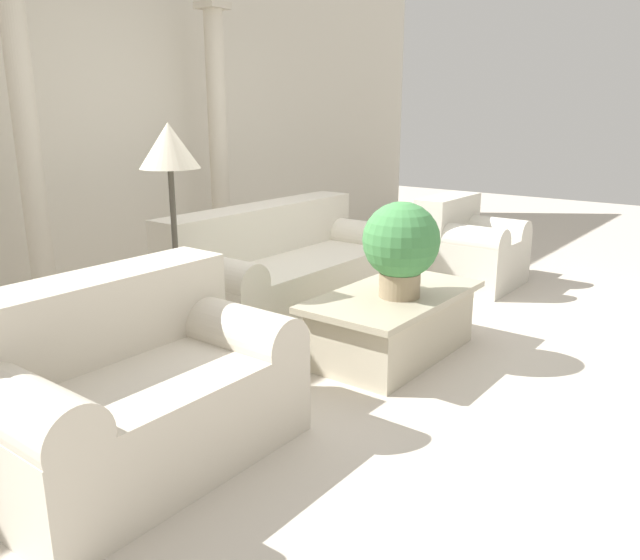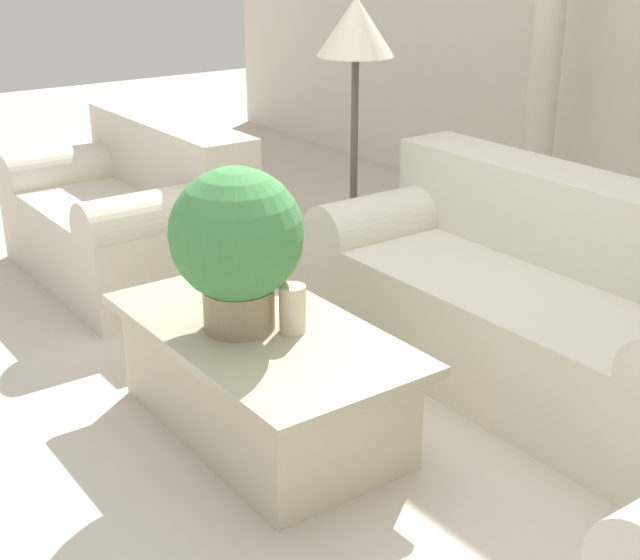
{
  "view_description": "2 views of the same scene",
  "coord_description": "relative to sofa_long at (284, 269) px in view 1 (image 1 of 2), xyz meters",
  "views": [
    {
      "loc": [
        -3.39,
        -2.24,
        1.55
      ],
      "look_at": [
        -0.27,
        0.14,
        0.47
      ],
      "focal_mm": 35.0,
      "sensor_mm": 36.0,
      "label": 1
    },
    {
      "loc": [
        2.42,
        -1.85,
        1.77
      ],
      "look_at": [
        -0.27,
        0.09,
        0.45
      ],
      "focal_mm": 50.0,
      "sensor_mm": 36.0,
      "label": 2
    }
  ],
  "objects": [
    {
      "name": "armchair",
      "position": [
        1.61,
        -0.82,
        0.01
      ],
      "size": [
        0.8,
        0.8,
        0.79
      ],
      "color": "beige",
      "rests_on": "ground_plane"
    },
    {
      "name": "wall_back",
      "position": [
        -0.21,
        1.81,
        1.26
      ],
      "size": [
        10.0,
        0.06,
        3.2
      ],
      "color": "silver",
      "rests_on": "ground_plane"
    },
    {
      "name": "column_left",
      "position": [
        -1.23,
        1.36,
        0.93
      ],
      "size": [
        0.25,
        0.25,
        2.49
      ],
      "color": "beige",
      "rests_on": "ground_plane"
    },
    {
      "name": "sofa_long",
      "position": [
        0.0,
        0.0,
        0.0
      ],
      "size": [
        1.98,
        0.89,
        0.82
      ],
      "color": "beige",
      "rests_on": "ground_plane"
    },
    {
      "name": "ground_plane",
      "position": [
        -0.21,
        -0.87,
        -0.34
      ],
      "size": [
        16.0,
        16.0,
        0.0
      ],
      "primitive_type": "plane",
      "color": "beige"
    },
    {
      "name": "pillar_candle",
      "position": [
        -0.2,
        -1.1,
        0.17
      ],
      "size": [
        0.1,
        0.1,
        0.18
      ],
      "color": "beige",
      "rests_on": "coffee_table"
    },
    {
      "name": "column_right",
      "position": [
        0.64,
        1.36,
        0.93
      ],
      "size": [
        0.25,
        0.25,
        2.49
      ],
      "color": "beige",
      "rests_on": "ground_plane"
    },
    {
      "name": "loveseat",
      "position": [
        -2.07,
        -0.86,
        0.01
      ],
      "size": [
        1.37,
        0.89,
        0.82
      ],
      "color": "beige",
      "rests_on": "ground_plane"
    },
    {
      "name": "potted_plant",
      "position": [
        -0.34,
        -1.24,
        0.42
      ],
      "size": [
        0.48,
        0.48,
        0.6
      ],
      "color": "#937F60",
      "rests_on": "coffee_table"
    },
    {
      "name": "floor_lamp",
      "position": [
        -1.14,
        -0.09,
        0.91
      ],
      "size": [
        0.36,
        0.36,
        1.48
      ],
      "color": "#4C473D",
      "rests_on": "ground_plane"
    },
    {
      "name": "coffee_table",
      "position": [
        -0.3,
        -1.18,
        -0.12
      ],
      "size": [
        1.26,
        0.68,
        0.42
      ],
      "color": "beige",
      "rests_on": "ground_plane"
    }
  ]
}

